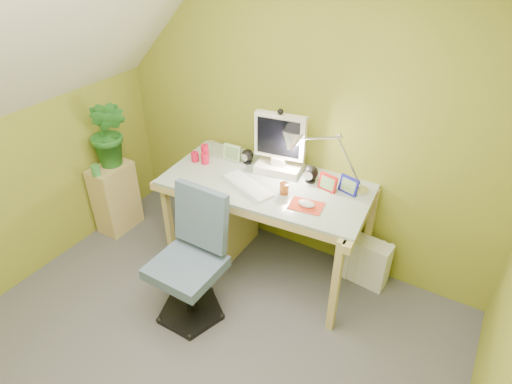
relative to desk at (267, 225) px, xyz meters
The scene contains 20 objects.
floor 1.29m from the desk, 88.30° to the right, with size 3.20×3.20×0.01m, color #4F4F54.
wall_back 0.88m from the desk, 84.53° to the left, with size 3.20×0.01×2.40m, color olive.
desk is the anchor object (origin of this frame).
monitor 0.70m from the desk, 90.00° to the left, with size 0.40×0.23×0.55m, color silver, non-canonical shape.
speaker_left 0.56m from the desk, 149.35° to the left, with size 0.10×0.10×0.11m, color black, non-canonical shape.
speaker_right 0.56m from the desk, 30.65° to the left, with size 0.11×0.11×0.13m, color black, non-canonical shape.
keyboard 0.44m from the desk, 119.74° to the right, with size 0.43×0.14×0.02m, color white.
mousepad 0.57m from the desk, 20.22° to the right, with size 0.22×0.16×0.01m, color red.
mouse 0.59m from the desk, 20.22° to the right, with size 0.12×0.07×0.04m, color silver.
amber_tumbler 0.49m from the desk, 23.96° to the right, with size 0.06×0.06×0.08m, color #8F4714.
candle_cluster 0.76m from the desk, behind, with size 0.15×0.13×0.12m, color red, non-canonical shape.
photo_frame_red 0.64m from the desk, 15.95° to the left, with size 0.14×0.02×0.12m, color red.
photo_frame_blue 0.75m from the desk, 15.95° to the left, with size 0.14×0.02×0.12m, color #151792.
photo_frame_green 0.63m from the desk, 160.71° to the left, with size 0.15×0.02×0.13m, color #AED995.
desk_lamp 0.87m from the desk, 21.80° to the left, with size 0.59×0.25×0.63m, color silver, non-canonical shape.
side_ledge 1.44m from the desk, 169.91° to the right, with size 0.24×0.36×0.64m, color tan.
potted_plant 1.50m from the desk, behind, with size 0.33×0.27×0.60m, color #246923.
green_cup 1.48m from the desk, 163.93° to the right, with size 0.07×0.07×0.09m, color #38873A.
task_chair 0.77m from the desk, 105.57° to the right, with size 0.51×0.51×0.91m, color #475C74, non-canonical shape.
radiator 0.80m from the desk, 17.93° to the left, with size 0.38×0.15×0.38m, color white.
Camera 1 is at (1.26, -1.10, 2.46)m, focal length 30.00 mm.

